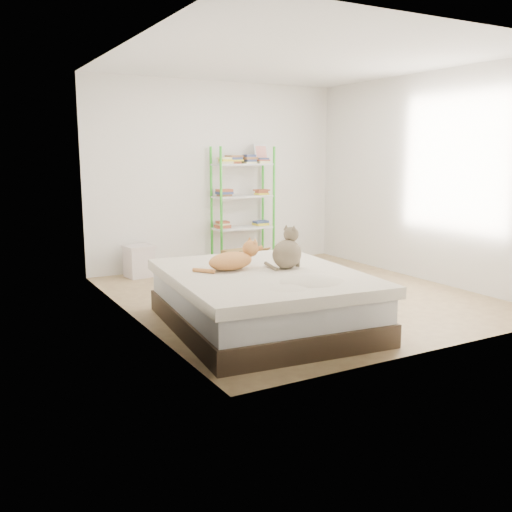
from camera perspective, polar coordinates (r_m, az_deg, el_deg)
room at (r=6.38m, az=4.23°, el=7.44°), size 3.81×4.21×2.61m
bed at (r=5.34m, az=0.63°, el=-4.35°), size 1.86×2.23×0.53m
orange_cat at (r=5.33m, az=-2.56°, el=-0.27°), size 0.57×0.35×0.22m
grey_cat at (r=5.40m, az=3.13°, el=0.83°), size 0.44×0.41×0.40m
shelf_unit at (r=8.18m, az=-1.28°, el=4.96°), size 0.88×0.36×1.74m
cardboard_box at (r=7.58m, az=-1.19°, el=-0.67°), size 0.53×0.51×0.39m
white_bin at (r=7.64m, az=-11.61°, el=-0.49°), size 0.40×0.36×0.42m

